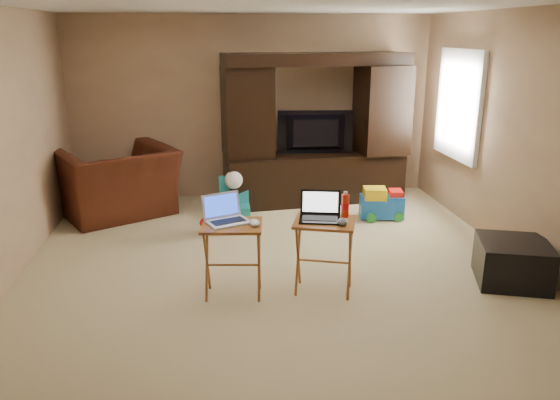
{
  "coord_description": "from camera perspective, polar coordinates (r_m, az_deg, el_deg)",
  "views": [
    {
      "loc": [
        -0.61,
        -4.9,
        2.26
      ],
      "look_at": [
        0.0,
        -0.2,
        0.8
      ],
      "focal_mm": 35.0,
      "sensor_mm": 36.0,
      "label": 1
    }
  ],
  "objects": [
    {
      "name": "floor",
      "position": [
        5.43,
        -0.28,
        -7.47
      ],
      "size": [
        5.5,
        5.5,
        0.0
      ],
      "primitive_type": "plane",
      "color": "beige",
      "rests_on": "ground"
    },
    {
      "name": "ceiling",
      "position": [
        4.94,
        -0.32,
        19.9
      ],
      "size": [
        5.5,
        5.5,
        0.0
      ],
      "primitive_type": "plane",
      "rotation": [
        3.14,
        0.0,
        0.0
      ],
      "color": "silver",
      "rests_on": "ground"
    },
    {
      "name": "wall_back",
      "position": [
        7.74,
        -2.87,
        9.62
      ],
      "size": [
        5.0,
        0.0,
        5.0
      ],
      "primitive_type": "plane",
      "rotation": [
        1.57,
        0.0,
        0.0
      ],
      "color": "tan",
      "rests_on": "ground"
    },
    {
      "name": "wall_front",
      "position": [
        2.45,
        7.8,
        -7.41
      ],
      "size": [
        5.0,
        0.0,
        5.0
      ],
      "primitive_type": "plane",
      "rotation": [
        -1.57,
        0.0,
        0.0
      ],
      "color": "tan",
      "rests_on": "ground"
    },
    {
      "name": "wall_right",
      "position": [
        5.89,
        24.73,
        5.69
      ],
      "size": [
        0.0,
        5.5,
        5.5
      ],
      "primitive_type": "plane",
      "rotation": [
        1.57,
        0.0,
        -1.57
      ],
      "color": "tan",
      "rests_on": "ground"
    },
    {
      "name": "window_pane",
      "position": [
        7.2,
        18.31,
        9.43
      ],
      "size": [
        0.0,
        1.2,
        1.2
      ],
      "primitive_type": "plane",
      "rotation": [
        1.57,
        0.0,
        -1.57
      ],
      "color": "white",
      "rests_on": "ground"
    },
    {
      "name": "window_frame",
      "position": [
        7.2,
        18.16,
        9.43
      ],
      "size": [
        0.06,
        1.14,
        1.34
      ],
      "primitive_type": "cube",
      "color": "white",
      "rests_on": "ground"
    },
    {
      "name": "entertainment_center",
      "position": [
        7.43,
        3.72,
        7.36
      ],
      "size": [
        2.5,
        0.87,
        2.01
      ],
      "primitive_type": "cube",
      "rotation": [
        0.0,
        0.0,
        0.11
      ],
      "color": "black",
      "rests_on": "floor"
    },
    {
      "name": "television",
      "position": [
        7.39,
        3.78,
        6.98
      ],
      "size": [
        1.03,
        0.22,
        0.59
      ],
      "primitive_type": "imported",
      "rotation": [
        0.0,
        0.0,
        3.05
      ],
      "color": "black",
      "rests_on": "entertainment_center"
    },
    {
      "name": "recliner",
      "position": [
        7.24,
        -16.64,
        1.79
      ],
      "size": [
        1.73,
        1.67,
        0.87
      ],
      "primitive_type": "imported",
      "rotation": [
        0.0,
        0.0,
        3.65
      ],
      "color": "#451D0E",
      "rests_on": "floor"
    },
    {
      "name": "child_rocker",
      "position": [
        6.95,
        -4.78,
        0.29
      ],
      "size": [
        0.38,
        0.44,
        0.5
      ],
      "primitive_type": null,
      "rotation": [
        0.0,
        0.0,
        -0.01
      ],
      "color": "#16777D",
      "rests_on": "floor"
    },
    {
      "name": "plush_toy",
      "position": [
        6.41,
        -6.72,
        -1.56
      ],
      "size": [
        0.39,
        0.33,
        0.44
      ],
      "primitive_type": null,
      "color": "red",
      "rests_on": "floor"
    },
    {
      "name": "push_toy",
      "position": [
        6.99,
        10.58,
        -0.26
      ],
      "size": [
        0.6,
        0.47,
        0.41
      ],
      "primitive_type": null,
      "rotation": [
        0.0,
        0.0,
        -0.15
      ],
      "color": "blue",
      "rests_on": "floor"
    },
    {
      "name": "ottoman",
      "position": [
        5.58,
        23.12,
        -5.99
      ],
      "size": [
        0.79,
        0.79,
        0.4
      ],
      "primitive_type": "cube",
      "rotation": [
        0.0,
        0.0,
        -0.31
      ],
      "color": "black",
      "rests_on": "floor"
    },
    {
      "name": "tray_table_left",
      "position": [
        4.85,
        -4.94,
        -6.29
      ],
      "size": [
        0.57,
        0.48,
        0.68
      ],
      "primitive_type": "cube",
      "rotation": [
        0.0,
        0.0,
        -0.13
      ],
      "color": "#955224",
      "rests_on": "floor"
    },
    {
      "name": "tray_table_right",
      "position": [
        4.91,
        4.6,
        -5.93
      ],
      "size": [
        0.63,
        0.56,
        0.68
      ],
      "primitive_type": "cube",
      "rotation": [
        0.0,
        0.0,
        -0.32
      ],
      "color": "#AA5929",
      "rests_on": "floor"
    },
    {
      "name": "laptop_left",
      "position": [
        4.72,
        -5.46,
        -1.05
      ],
      "size": [
        0.44,
        0.4,
        0.24
      ],
      "primitive_type": "cube",
      "rotation": [
        0.0,
        0.0,
        0.4
      ],
      "color": "silver",
      "rests_on": "tray_table_left"
    },
    {
      "name": "laptop_right",
      "position": [
        4.76,
        4.21,
        -0.76
      ],
      "size": [
        0.41,
        0.36,
        0.24
      ],
      "primitive_type": "cube",
      "rotation": [
        0.0,
        0.0,
        -0.22
      ],
      "color": "black",
      "rests_on": "tray_table_right"
    },
    {
      "name": "mouse_left",
      "position": [
        4.66,
        -2.68,
        -2.39
      ],
      "size": [
        0.1,
        0.15,
        0.06
      ],
      "primitive_type": "ellipsoid",
      "rotation": [
        0.0,
        0.0,
        0.12
      ],
      "color": "white",
      "rests_on": "tray_table_left"
    },
    {
      "name": "mouse_right",
      "position": [
        4.7,
        6.55,
        -2.26
      ],
      "size": [
        0.12,
        0.16,
        0.06
      ],
      "primitive_type": "ellipsoid",
      "rotation": [
        0.0,
        0.0,
        -0.24
      ],
      "color": "#3A3A3E",
      "rests_on": "tray_table_right"
    },
    {
      "name": "water_bottle",
      "position": [
        4.88,
        6.83,
        -0.6
      ],
      "size": [
        0.07,
        0.07,
        0.21
      ],
      "primitive_type": "cylinder",
      "color": "red",
      "rests_on": "tray_table_right"
    }
  ]
}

